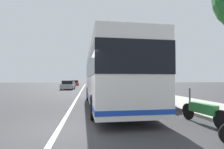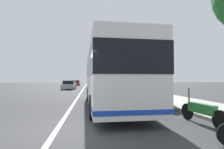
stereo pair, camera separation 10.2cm
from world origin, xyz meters
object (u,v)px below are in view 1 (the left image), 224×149
(motorcycle_nearest_curb, at_px, (171,101))
(car_ahead_same_lane, at_px, (98,84))
(motorcycle_mid_row, at_px, (203,111))
(car_far_distant, at_px, (75,83))
(coach_bus, at_px, (110,75))
(car_behind_bus, at_px, (71,84))
(car_side_street, at_px, (68,85))

(motorcycle_nearest_curb, height_order, car_ahead_same_lane, car_ahead_same_lane)
(motorcycle_mid_row, xyz_separation_m, motorcycle_nearest_curb, (3.15, -0.32, -0.01))
(car_far_distant, bearing_deg, motorcycle_mid_row, 11.91)
(car_far_distant, bearing_deg, motorcycle_nearest_curb, 13.03)
(coach_bus, distance_m, motorcycle_mid_row, 5.80)
(motorcycle_nearest_curb, height_order, car_behind_bus, car_behind_bus)
(motorcycle_nearest_curb, bearing_deg, car_far_distant, 37.13)
(coach_bus, bearing_deg, motorcycle_nearest_curb, -120.59)
(motorcycle_mid_row, xyz_separation_m, car_ahead_same_lane, (29.45, 2.04, 0.24))
(car_behind_bus, bearing_deg, coach_bus, 11.66)
(motorcycle_nearest_curb, bearing_deg, coach_bus, 87.48)
(motorcycle_nearest_curb, distance_m, car_side_street, 23.09)
(motorcycle_mid_row, height_order, motorcycle_nearest_curb, same)
(car_side_street, distance_m, car_ahead_same_lane, 6.99)
(motorcycle_mid_row, relative_size, car_behind_bus, 0.50)
(motorcycle_nearest_curb, height_order, car_side_street, car_side_street)
(coach_bus, bearing_deg, car_far_distant, 5.19)
(motorcycle_nearest_curb, xyz_separation_m, car_ahead_same_lane, (26.30, 2.37, 0.25))
(car_ahead_same_lane, bearing_deg, motorcycle_mid_row, -173.69)
(car_ahead_same_lane, bearing_deg, car_behind_bus, 56.69)
(motorcycle_mid_row, bearing_deg, car_side_street, 11.06)
(coach_bus, distance_m, car_behind_bus, 29.14)
(car_far_distant, height_order, car_ahead_same_lane, car_ahead_same_lane)
(car_far_distant, bearing_deg, car_behind_bus, 1.47)
(motorcycle_nearest_curb, xyz_separation_m, car_far_distant, (42.13, 7.90, 0.23))
(car_far_distant, relative_size, car_ahead_same_lane, 0.88)
(coach_bus, height_order, car_side_street, coach_bus)
(motorcycle_nearest_curb, bearing_deg, motorcycle_mid_row, -159.38)
(coach_bus, xyz_separation_m, car_ahead_same_lane, (24.57, -0.75, -1.19))
(motorcycle_mid_row, height_order, car_behind_bus, car_behind_bus)
(car_behind_bus, relative_size, car_ahead_same_lane, 0.99)
(coach_bus, height_order, car_behind_bus, coach_bus)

